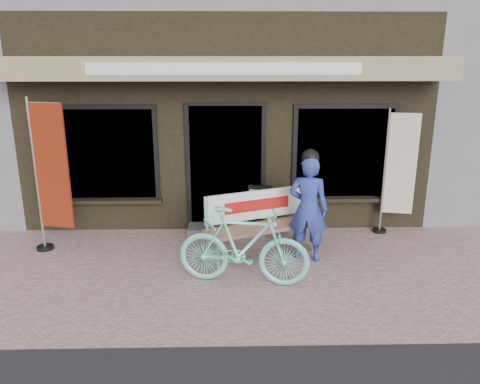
{
  "coord_description": "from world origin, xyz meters",
  "views": [
    {
      "loc": [
        0.06,
        -5.74,
        2.92
      ],
      "look_at": [
        0.21,
        0.7,
        1.05
      ],
      "focal_mm": 35.0,
      "sensor_mm": 36.0,
      "label": 1
    }
  ],
  "objects_px": {
    "bench": "(260,218)",
    "person": "(308,206)",
    "nobori_red": "(50,175)",
    "menu_stand": "(260,208)",
    "bicycle": "(243,246)",
    "nobori_cream": "(398,171)"
  },
  "relations": [
    {
      "from": "person",
      "to": "bench",
      "type": "bearing_deg",
      "value": 178.88
    },
    {
      "from": "bench",
      "to": "nobori_red",
      "type": "xyz_separation_m",
      "value": [
        -3.14,
        0.15,
        0.66
      ]
    },
    {
      "from": "nobori_red",
      "to": "menu_stand",
      "type": "bearing_deg",
      "value": 28.55
    },
    {
      "from": "bench",
      "to": "nobori_red",
      "type": "relative_size",
      "value": 0.77
    },
    {
      "from": "person",
      "to": "bicycle",
      "type": "xyz_separation_m",
      "value": [
        -0.97,
        -0.76,
        -0.3
      ]
    },
    {
      "from": "nobori_cream",
      "to": "menu_stand",
      "type": "distance_m",
      "value": 2.38
    },
    {
      "from": "nobori_cream",
      "to": "menu_stand",
      "type": "xyz_separation_m",
      "value": [
        -2.28,
        0.11,
        -0.67
      ]
    },
    {
      "from": "bench",
      "to": "bicycle",
      "type": "distance_m",
      "value": 1.04
    },
    {
      "from": "person",
      "to": "nobori_red",
      "type": "relative_size",
      "value": 0.71
    },
    {
      "from": "person",
      "to": "nobori_red",
      "type": "xyz_separation_m",
      "value": [
        -3.83,
        0.39,
        0.4
      ]
    },
    {
      "from": "bench",
      "to": "nobori_cream",
      "type": "xyz_separation_m",
      "value": [
        2.34,
        0.81,
        0.53
      ]
    },
    {
      "from": "bench",
      "to": "nobori_cream",
      "type": "distance_m",
      "value": 2.53
    },
    {
      "from": "bicycle",
      "to": "nobori_cream",
      "type": "distance_m",
      "value": 3.23
    },
    {
      "from": "bench",
      "to": "nobori_red",
      "type": "bearing_deg",
      "value": 155.3
    },
    {
      "from": "bench",
      "to": "bicycle",
      "type": "bearing_deg",
      "value": -127.7
    },
    {
      "from": "bench",
      "to": "bicycle",
      "type": "relative_size",
      "value": 1.04
    },
    {
      "from": "nobori_red",
      "to": "nobori_cream",
      "type": "relative_size",
      "value": 1.12
    },
    {
      "from": "bench",
      "to": "menu_stand",
      "type": "distance_m",
      "value": 0.93
    },
    {
      "from": "nobori_cream",
      "to": "bench",
      "type": "bearing_deg",
      "value": -150.38
    },
    {
      "from": "bench",
      "to": "person",
      "type": "xyz_separation_m",
      "value": [
        0.68,
        -0.24,
        0.26
      ]
    },
    {
      "from": "person",
      "to": "nobori_red",
      "type": "height_order",
      "value": "nobori_red"
    },
    {
      "from": "nobori_red",
      "to": "menu_stand",
      "type": "xyz_separation_m",
      "value": [
        3.2,
        0.77,
        -0.8
      ]
    }
  ]
}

